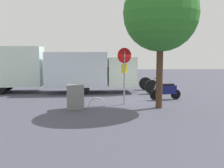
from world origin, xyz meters
TOP-DOWN VIEW (x-y plane):
  - ground_plane at (0.00, 0.00)m, footprint 60.00×60.00m
  - box_truck_near at (2.52, -3.20)m, footprint 7.24×2.31m
  - motorcycle at (-1.63, -0.17)m, footprint 1.80×0.62m
  - stop_sign at (0.85, 1.11)m, footprint 0.71×0.33m
  - street_tree at (-0.70, 2.01)m, footprint 3.45×3.45m
  - utility_cabinet at (3.20, 2.03)m, footprint 0.79×0.54m
  - bike_rack_hoop at (2.23, 1.39)m, footprint 0.85×0.05m

SIDE VIEW (x-z plane):
  - ground_plane at x=0.00m, z-range 0.00..0.00m
  - bike_rack_hoop at x=2.23m, z-range -0.43..0.43m
  - motorcycle at x=-1.63m, z-range -0.08..1.12m
  - utility_cabinet at x=3.20m, z-range 0.00..1.13m
  - box_truck_near at x=2.52m, z-range 0.19..2.85m
  - stop_sign at x=0.85m, z-range 0.47..3.30m
  - street_tree at x=-0.70m, z-range 1.29..7.37m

